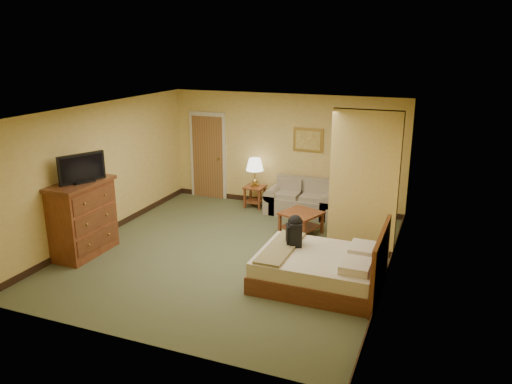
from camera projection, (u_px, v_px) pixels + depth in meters
The scene contains 17 objects.
floor at pixel (232, 253), 9.09m from camera, with size 6.00×6.00×0.00m, color #4F5537.
ceiling at pixel (230, 110), 8.33m from camera, with size 6.00×6.00×0.00m, color white.
back_wall at pixel (285, 151), 11.38m from camera, with size 5.50×0.02×2.60m, color #DEBB5E.
left_wall at pixel (102, 170), 9.67m from camera, with size 0.02×6.00×2.60m, color #DEBB5E.
right_wall at pixel (392, 203), 7.74m from camera, with size 0.02×6.00×2.60m, color #DEBB5E.
partition at pixel (364, 184), 8.78m from camera, with size 1.20×0.15×2.60m, color #DEBB5E.
door at pixel (208, 156), 12.11m from camera, with size 0.94×0.16×2.10m.
baseboard at pixel (284, 203), 11.73m from camera, with size 5.50×0.02×0.12m, color black.
loveseat at pixel (301, 203), 11.11m from camera, with size 1.56×0.73×0.79m.
side_table at pixel (255, 193), 11.56m from camera, with size 0.45×0.45×0.49m.
table_lamp at pixel (255, 165), 11.37m from camera, with size 0.40×0.40×0.66m.
coffee_table at pixel (301, 218), 9.93m from camera, with size 0.90×0.90×0.45m.
wall_picture at pixel (308, 140), 11.08m from camera, with size 0.68×0.04×0.53m.
dresser at pixel (83, 218), 8.89m from camera, with size 0.67×1.27×1.35m.
tv at pixel (82, 169), 8.59m from camera, with size 0.40×0.79×0.51m.
bed at pixel (322, 268), 7.83m from camera, with size 1.93×1.60×1.04m.
backpack at pixel (295, 229), 8.08m from camera, with size 0.30×0.35×0.52m.
Camera 1 is at (3.48, -7.63, 3.70)m, focal length 35.00 mm.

